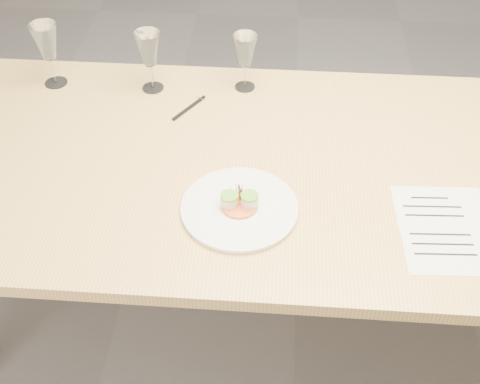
# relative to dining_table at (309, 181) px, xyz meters

# --- Properties ---
(ground) EXTENTS (7.00, 7.00, 0.00)m
(ground) POSITION_rel_dining_table_xyz_m (0.00, 0.00, -0.68)
(ground) COLOR slate
(ground) RESTS_ON ground
(dining_table) EXTENTS (2.40, 1.00, 0.75)m
(dining_table) POSITION_rel_dining_table_xyz_m (0.00, 0.00, 0.00)
(dining_table) COLOR #E1B462
(dining_table) RESTS_ON ground
(dinner_plate) EXTENTS (0.31, 0.31, 0.08)m
(dinner_plate) POSITION_rel_dining_table_xyz_m (-0.19, -0.20, 0.08)
(dinner_plate) COLOR white
(dinner_plate) RESTS_ON dining_table
(recipe_sheet) EXTENTS (0.26, 0.33, 0.00)m
(recipe_sheet) POSITION_rel_dining_table_xyz_m (0.35, -0.23, 0.07)
(recipe_sheet) COLOR white
(recipe_sheet) RESTS_ON dining_table
(ballpoint_pen) EXTENTS (0.09, 0.14, 0.01)m
(ballpoint_pen) POSITION_rel_dining_table_xyz_m (-0.39, 0.24, 0.07)
(ballpoint_pen) COLOR black
(ballpoint_pen) RESTS_ON dining_table
(wine_glass_0) EXTENTS (0.09, 0.09, 0.22)m
(wine_glass_0) POSITION_rel_dining_table_xyz_m (-0.87, 0.36, 0.22)
(wine_glass_0) COLOR white
(wine_glass_0) RESTS_ON dining_table
(wine_glass_1) EXTENTS (0.08, 0.08, 0.21)m
(wine_glass_1) POSITION_rel_dining_table_xyz_m (-0.53, 0.35, 0.21)
(wine_glass_1) COLOR white
(wine_glass_1) RESTS_ON dining_table
(wine_glass_2) EXTENTS (0.08, 0.08, 0.20)m
(wine_glass_2) POSITION_rel_dining_table_xyz_m (-0.22, 0.38, 0.20)
(wine_glass_2) COLOR white
(wine_glass_2) RESTS_ON dining_table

